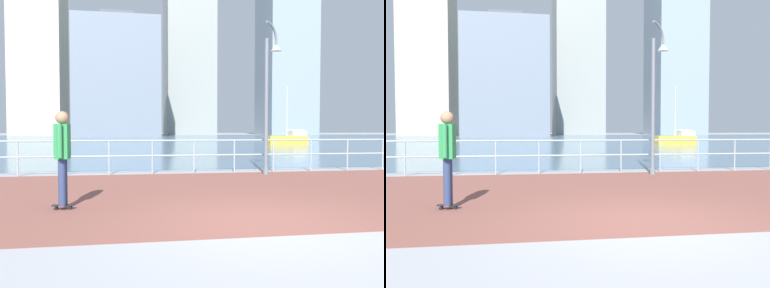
# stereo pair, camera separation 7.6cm
# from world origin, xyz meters

# --- Properties ---
(ground) EXTENTS (220.00, 220.00, 0.00)m
(ground) POSITION_xyz_m (0.00, 40.00, 0.00)
(ground) COLOR #9E9EA3
(brick_paving) EXTENTS (28.00, 7.44, 0.01)m
(brick_paving) POSITION_xyz_m (0.00, 3.04, 0.00)
(brick_paving) COLOR brown
(brick_paving) RESTS_ON ground
(harbor_water) EXTENTS (180.00, 88.00, 0.00)m
(harbor_water) POSITION_xyz_m (0.00, 51.77, 0.00)
(harbor_water) COLOR slate
(harbor_water) RESTS_ON ground
(waterfront_railing) EXTENTS (25.25, 0.06, 1.14)m
(waterfront_railing) POSITION_xyz_m (0.00, 6.77, 0.79)
(waterfront_railing) COLOR #9EADB7
(waterfront_railing) RESTS_ON ground
(lamppost) EXTENTS (0.72, 0.59, 5.04)m
(lamppost) POSITION_xyz_m (2.45, 6.26, 2.79)
(lamppost) COLOR slate
(lamppost) RESTS_ON ground
(skateboarder) EXTENTS (0.40, 0.55, 1.82)m
(skateboarder) POSITION_xyz_m (-3.29, 1.58, 1.10)
(skateboarder) COLOR black
(skateboarder) RESTS_ON ground
(sailboat_red) EXTENTS (4.10, 1.58, 5.64)m
(sailboat_red) POSITION_xyz_m (12.81, 28.57, 0.54)
(sailboat_red) COLOR gold
(sailboat_red) RESTS_ON ground
(tower_brick) EXTENTS (13.68, 17.54, 49.78)m
(tower_brick) POSITION_xyz_m (14.09, 104.12, 24.06)
(tower_brick) COLOR #939993
(tower_brick) RESTS_ON ground
(tower_steel) EXTENTS (17.99, 15.69, 26.85)m
(tower_steel) POSITION_xyz_m (-5.41, 78.36, 12.60)
(tower_steel) COLOR slate
(tower_steel) RESTS_ON ground
(tower_glass) EXTENTS (11.87, 13.12, 46.02)m
(tower_glass) POSITION_xyz_m (-25.12, 91.92, 22.18)
(tower_glass) COLOR #B2AD99
(tower_glass) RESTS_ON ground
(tower_concrete) EXTENTS (13.82, 14.76, 44.91)m
(tower_concrete) POSITION_xyz_m (41.75, 97.36, 21.62)
(tower_concrete) COLOR #8493A3
(tower_concrete) RESTS_ON ground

